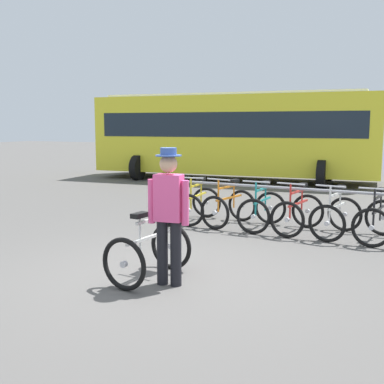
% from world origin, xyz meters
% --- Properties ---
extents(ground_plane, '(80.00, 80.00, 0.00)m').
position_xyz_m(ground_plane, '(0.00, 0.00, 0.00)').
color(ground_plane, '#514F4C').
extents(bike_rack_rail, '(4.60, 0.35, 0.88)m').
position_xyz_m(bike_rack_rail, '(0.79, 3.17, 0.70)').
color(bike_rack_rail, '#99999E').
rests_on(bike_rack_rail, ground).
extents(racked_bike_yellow, '(0.71, 1.14, 0.98)m').
position_xyz_m(racked_bike_yellow, '(-1.05, 3.47, 0.37)').
color(racked_bike_yellow, black).
rests_on(racked_bike_yellow, ground).
extents(racked_bike_orange, '(0.87, 1.20, 0.97)m').
position_xyz_m(racked_bike_orange, '(-0.35, 3.42, 0.37)').
color(racked_bike_orange, black).
rests_on(racked_bike_orange, ground).
extents(racked_bike_teal, '(0.71, 1.14, 0.98)m').
position_xyz_m(racked_bike_teal, '(0.34, 3.38, 0.37)').
color(racked_bike_teal, black).
rests_on(racked_bike_teal, ground).
extents(racked_bike_red, '(0.83, 1.21, 0.98)m').
position_xyz_m(racked_bike_red, '(1.04, 3.33, 0.37)').
color(racked_bike_red, black).
rests_on(racked_bike_red, ground).
extents(racked_bike_white, '(0.84, 1.20, 0.97)m').
position_xyz_m(racked_bike_white, '(1.74, 3.29, 0.37)').
color(racked_bike_white, black).
rests_on(racked_bike_white, ground).
extents(racked_bike_black, '(0.80, 1.18, 0.97)m').
position_xyz_m(racked_bike_black, '(2.44, 3.24, 0.37)').
color(racked_bike_black, black).
rests_on(racked_bike_black, ground).
extents(featured_bicycle, '(0.78, 1.24, 1.09)m').
position_xyz_m(featured_bicycle, '(-0.12, -0.06, 0.49)').
color(featured_bicycle, black).
rests_on(featured_bicycle, ground).
extents(person_with_featured_bike, '(0.53, 0.32, 1.72)m').
position_xyz_m(person_with_featured_bike, '(0.21, -0.28, 0.95)').
color(person_with_featured_bike, black).
rests_on(person_with_featured_bike, ground).
extents(bus_distant, '(10.13, 3.78, 3.08)m').
position_xyz_m(bus_distant, '(-2.93, 10.91, 1.74)').
color(bus_distant, yellow).
rests_on(bus_distant, ground).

